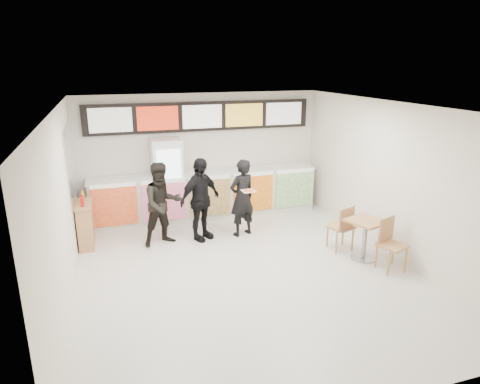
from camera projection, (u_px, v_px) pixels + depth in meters
name	position (u px, v px, depth m)	size (l,w,h in m)	color
floor	(246.00, 271.00, 7.90)	(7.00, 7.00, 0.00)	beige
ceiling	(247.00, 107.00, 7.03)	(7.00, 7.00, 0.00)	white
wall_back	(202.00, 154.00, 10.66)	(6.00, 6.00, 0.00)	silver
wall_left	(62.00, 211.00, 6.59)	(7.00, 7.00, 0.00)	silver
wall_right	(392.00, 180.00, 8.34)	(7.00, 7.00, 0.00)	silver
service_counter	(207.00, 194.00, 10.55)	(5.56, 0.77, 1.14)	silver
menu_board	(202.00, 116.00, 10.30)	(5.50, 0.14, 0.70)	black
drinks_fridge	(168.00, 181.00, 10.17)	(0.70, 0.67, 2.00)	white
mirror_panel	(71.00, 162.00, 8.76)	(0.01, 2.00, 1.50)	#B2B7BF
customer_main	(242.00, 198.00, 9.33)	(0.63, 0.41, 1.72)	black
customer_left	(162.00, 204.00, 8.86)	(0.86, 0.67, 1.76)	black
customer_mid	(200.00, 199.00, 9.09)	(1.06, 0.44, 1.80)	black
pizza_slice	(249.00, 191.00, 8.84)	(0.36, 0.36, 0.02)	beige
cafe_table	(365.00, 232.00, 8.24)	(0.99, 1.70, 0.96)	tan
condiment_ledge	(85.00, 224.00, 8.88)	(0.34, 0.84, 1.12)	tan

